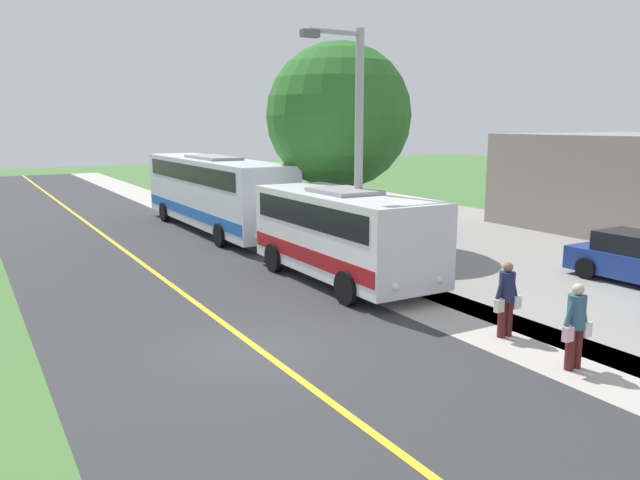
{
  "coord_description": "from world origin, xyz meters",
  "views": [
    {
      "loc": [
        5.04,
        11.2,
        4.59
      ],
      "look_at": [
        -3.5,
        -3.46,
        1.4
      ],
      "focal_mm": 34.96,
      "sensor_mm": 36.0,
      "label": 1
    }
  ],
  "objects_px": {
    "pedestrian_waiting": "(507,297)",
    "street_light_pole": "(355,144)",
    "pedestrian_with_bags": "(576,324)",
    "tree_curbside": "(339,116)",
    "shuttle_bus_front": "(344,231)",
    "transit_bus_rear": "(214,190)"
  },
  "relations": [
    {
      "from": "shuttle_bus_front",
      "to": "pedestrian_waiting",
      "type": "height_order",
      "value": "shuttle_bus_front"
    },
    {
      "from": "shuttle_bus_front",
      "to": "pedestrian_with_bags",
      "type": "distance_m",
      "value": 7.85
    },
    {
      "from": "shuttle_bus_front",
      "to": "pedestrian_waiting",
      "type": "relative_size",
      "value": 4.15
    },
    {
      "from": "pedestrian_waiting",
      "to": "street_light_pole",
      "type": "bearing_deg",
      "value": -88.82
    },
    {
      "from": "transit_bus_rear",
      "to": "street_light_pole",
      "type": "bearing_deg",
      "value": 92.23
    },
    {
      "from": "pedestrian_with_bags",
      "to": "tree_curbside",
      "type": "xyz_separation_m",
      "value": [
        -2.68,
        -12.75,
        3.95
      ]
    },
    {
      "from": "shuttle_bus_front",
      "to": "pedestrian_with_bags",
      "type": "xyz_separation_m",
      "value": [
        -0.18,
        7.83,
        -0.61
      ]
    },
    {
      "from": "pedestrian_waiting",
      "to": "tree_curbside",
      "type": "xyz_separation_m",
      "value": [
        -2.42,
        -10.79,
        3.95
      ]
    },
    {
      "from": "transit_bus_rear",
      "to": "street_light_pole",
      "type": "xyz_separation_m",
      "value": [
        -0.4,
        10.36,
        2.23
      ]
    },
    {
      "from": "transit_bus_rear",
      "to": "tree_curbside",
      "type": "xyz_separation_m",
      "value": [
        -2.94,
        5.39,
        3.08
      ]
    },
    {
      "from": "tree_curbside",
      "to": "street_light_pole",
      "type": "bearing_deg",
      "value": 62.95
    },
    {
      "from": "street_light_pole",
      "to": "pedestrian_waiting",
      "type": "bearing_deg",
      "value": 91.18
    },
    {
      "from": "pedestrian_with_bags",
      "to": "tree_curbside",
      "type": "height_order",
      "value": "tree_curbside"
    },
    {
      "from": "transit_bus_rear",
      "to": "tree_curbside",
      "type": "height_order",
      "value": "tree_curbside"
    },
    {
      "from": "pedestrian_waiting",
      "to": "shuttle_bus_front",
      "type": "bearing_deg",
      "value": -85.61
    },
    {
      "from": "shuttle_bus_front",
      "to": "street_light_pole",
      "type": "distance_m",
      "value": 2.51
    },
    {
      "from": "pedestrian_with_bags",
      "to": "pedestrian_waiting",
      "type": "bearing_deg",
      "value": -97.7
    },
    {
      "from": "transit_bus_rear",
      "to": "tree_curbside",
      "type": "distance_m",
      "value": 6.87
    },
    {
      "from": "transit_bus_rear",
      "to": "pedestrian_with_bags",
      "type": "relative_size",
      "value": 7.02
    },
    {
      "from": "shuttle_bus_front",
      "to": "street_light_pole",
      "type": "height_order",
      "value": "street_light_pole"
    },
    {
      "from": "pedestrian_waiting",
      "to": "street_light_pole",
      "type": "relative_size",
      "value": 0.23
    },
    {
      "from": "shuttle_bus_front",
      "to": "street_light_pole",
      "type": "bearing_deg",
      "value": 173.34
    }
  ]
}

